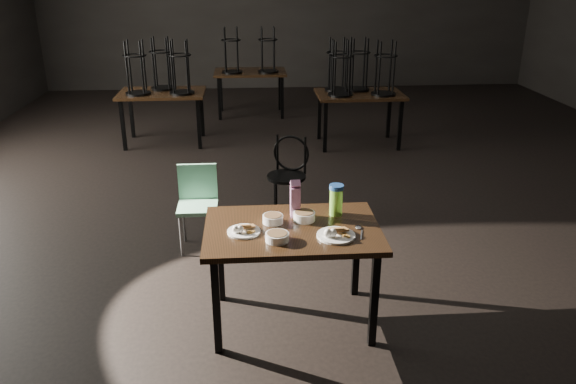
{
  "coord_description": "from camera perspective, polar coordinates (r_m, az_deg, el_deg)",
  "views": [
    {
      "loc": [
        -0.91,
        -5.83,
        2.42
      ],
      "look_at": [
        -0.62,
        -1.99,
        0.85
      ],
      "focal_mm": 35.0,
      "sensor_mm": 36.0,
      "label": 1
    }
  ],
  "objects": [
    {
      "name": "bg_table_far",
      "position": [
        9.66,
        -3.87,
        12.13
      ],
      "size": [
        1.2,
        0.8,
        1.48
      ],
      "color": "black",
      "rests_on": "ground"
    },
    {
      "name": "bowl_far",
      "position": [
        3.93,
        1.66,
        -2.44
      ],
      "size": [
        0.15,
        0.15,
        0.06
      ],
      "color": "white",
      "rests_on": "main_table"
    },
    {
      "name": "school_chair",
      "position": [
        5.11,
        -9.15,
        -0.73
      ],
      "size": [
        0.35,
        0.35,
        0.76
      ],
      "rotation": [
        0.0,
        0.0,
        0.01
      ],
      "color": "#75B693",
      "rests_on": "ground"
    },
    {
      "name": "bg_table_left",
      "position": [
        8.22,
        -12.73,
        10.08
      ],
      "size": [
        1.2,
        0.8,
        1.48
      ],
      "color": "black",
      "rests_on": "ground"
    },
    {
      "name": "bowl_near",
      "position": [
        3.9,
        -1.55,
        -2.72
      ],
      "size": [
        0.14,
        0.14,
        0.06
      ],
      "color": "white",
      "rests_on": "main_table"
    },
    {
      "name": "bg_table_right",
      "position": [
        8.02,
        7.1,
        10.31
      ],
      "size": [
        1.2,
        0.8,
        1.48
      ],
      "color": "black",
      "rests_on": "ground"
    },
    {
      "name": "bentwood_chair",
      "position": [
        5.67,
        0.02,
        2.25
      ],
      "size": [
        0.44,
        0.43,
        0.82
      ],
      "rotation": [
        0.0,
        0.0,
        -0.37
      ],
      "color": "black",
      "rests_on": "ground"
    },
    {
      "name": "water_bottle",
      "position": [
        4.0,
        4.91,
        -0.77
      ],
      "size": [
        0.12,
        0.12,
        0.23
      ],
      "color": "#8ADE41",
      "rests_on": "main_table"
    },
    {
      "name": "main_table",
      "position": [
        3.87,
        0.44,
        -4.67
      ],
      "size": [
        1.2,
        0.8,
        0.75
      ],
      "color": "black",
      "rests_on": "ground"
    },
    {
      "name": "plate_right",
      "position": [
        3.71,
        4.87,
        -4.24
      ],
      "size": [
        0.26,
        0.26,
        0.08
      ],
      "color": "white",
      "rests_on": "main_table"
    },
    {
      "name": "juice_carton",
      "position": [
        3.96,
        0.75,
        -0.77
      ],
      "size": [
        0.07,
        0.07,
        0.28
      ],
      "color": "#7F1764",
      "rests_on": "main_table"
    },
    {
      "name": "bowl_big",
      "position": [
        3.65,
        -1.12,
        -4.56
      ],
      "size": [
        0.16,
        0.16,
        0.05
      ],
      "color": "white",
      "rests_on": "main_table"
    },
    {
      "name": "spoon",
      "position": [
        3.84,
        7.2,
        -3.69
      ],
      "size": [
        0.06,
        0.21,
        0.01
      ],
      "color": "silver",
      "rests_on": "main_table"
    },
    {
      "name": "plate_left",
      "position": [
        3.77,
        -4.54,
        -3.85
      ],
      "size": [
        0.22,
        0.22,
        0.07
      ],
      "color": "white",
      "rests_on": "main_table"
    }
  ]
}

